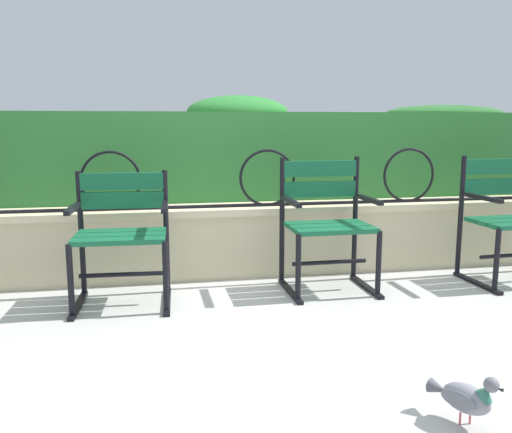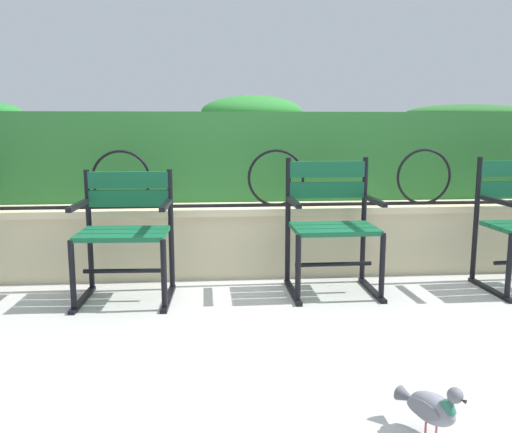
# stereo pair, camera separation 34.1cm
# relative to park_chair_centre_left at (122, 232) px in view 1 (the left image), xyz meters

# --- Properties ---
(ground_plane) EXTENTS (60.00, 60.00, 0.00)m
(ground_plane) POSITION_rel_park_chair_centre_left_xyz_m (0.83, -0.22, -0.45)
(ground_plane) COLOR #B7B5AF
(stone_wall) EXTENTS (7.83, 0.41, 0.52)m
(stone_wall) POSITION_rel_park_chair_centre_left_xyz_m (0.83, 0.53, -0.19)
(stone_wall) COLOR beige
(stone_wall) RESTS_ON ground
(iron_arch_fence) EXTENTS (7.28, 0.02, 0.42)m
(iron_arch_fence) POSITION_rel_park_chair_centre_left_xyz_m (0.53, 0.45, 0.24)
(iron_arch_fence) COLOR black
(iron_arch_fence) RESTS_ON stone_wall
(hedge_row) EXTENTS (7.67, 0.56, 0.83)m
(hedge_row) POSITION_rel_park_chair_centre_left_xyz_m (0.83, 0.98, 0.44)
(hedge_row) COLOR #2D7033
(hedge_row) RESTS_ON stone_wall
(park_chair_centre_left) EXTENTS (0.61, 0.55, 0.82)m
(park_chair_centre_left) POSITION_rel_park_chair_centre_left_xyz_m (0.00, 0.00, 0.00)
(park_chair_centre_left) COLOR #145B38
(park_chair_centre_left) RESTS_ON ground
(park_chair_centre_right) EXTENTS (0.59, 0.53, 0.89)m
(park_chair_centre_right) POSITION_rel_park_chair_centre_left_xyz_m (1.36, 0.05, 0.02)
(park_chair_centre_right) COLOR #145B38
(park_chair_centre_right) RESTS_ON ground
(park_chair_rightmost) EXTENTS (0.64, 0.55, 0.89)m
(park_chair_rightmost) POSITION_rel_park_chair_centre_left_xyz_m (2.71, -0.00, 0.02)
(park_chair_rightmost) COLOR #145B38
(park_chair_rightmost) RESTS_ON ground
(pigeon_far_side) EXTENTS (0.19, 0.27, 0.22)m
(pigeon_far_side) POSITION_rel_park_chair_centre_left_xyz_m (1.33, -1.73, -0.34)
(pigeon_far_side) COLOR gray
(pigeon_far_side) RESTS_ON ground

